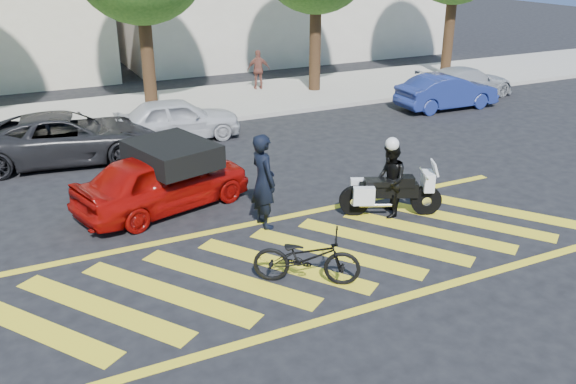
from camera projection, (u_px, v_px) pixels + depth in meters
name	position (u px, v px, depth m)	size (l,w,h in m)	color
ground	(312.00, 258.00, 11.54)	(90.00, 90.00, 0.00)	black
sidewalk	(152.00, 109.00, 21.49)	(60.00, 5.00, 0.15)	#9E998E
crosswalk	(310.00, 258.00, 11.52)	(12.33, 4.00, 0.01)	yellow
officer_bike	(263.00, 181.00, 12.49)	(0.73, 0.48, 2.01)	black
bicycle	(307.00, 257.00, 10.55)	(0.65, 1.87, 0.98)	black
police_motorcycle	(389.00, 192.00, 13.19)	(2.08, 1.24, 0.98)	black
officer_moto	(390.00, 180.00, 13.06)	(0.80, 0.62, 1.64)	black
red_convertible	(163.00, 180.00, 13.43)	(1.59, 3.96, 1.35)	#940A06
parked_mid_left	(67.00, 138.00, 16.41)	(2.21, 4.80, 1.33)	black
parked_mid_right	(177.00, 119.00, 18.26)	(1.50, 3.72, 1.27)	#BBBCC0
parked_right	(447.00, 92.00, 21.68)	(1.29, 3.71, 1.22)	navy
parked_far_right	(466.00, 82.00, 23.24)	(1.64, 4.03, 1.17)	#999CA0
pedestrian_right	(259.00, 70.00, 23.89)	(0.89, 0.37, 1.52)	brown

